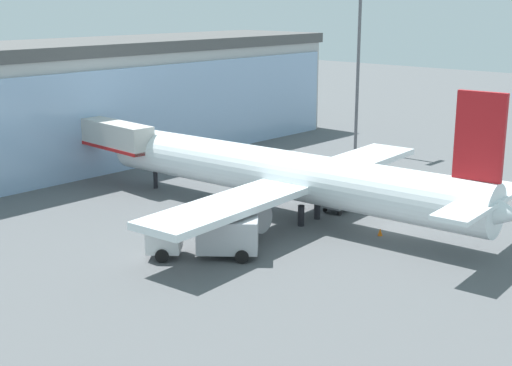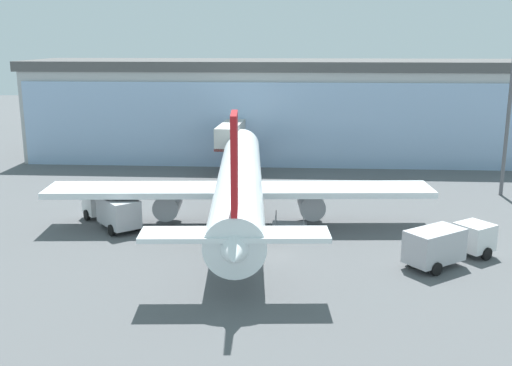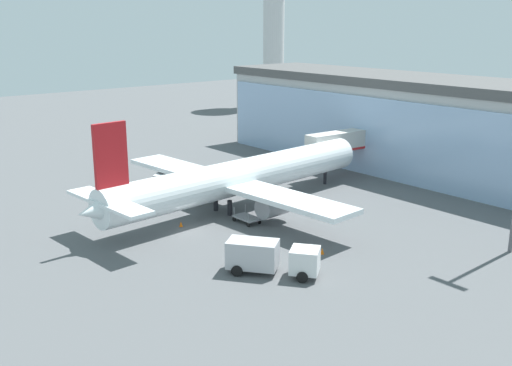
# 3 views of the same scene
# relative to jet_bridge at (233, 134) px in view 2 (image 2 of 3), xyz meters

# --- Properties ---
(ground) EXTENTS (240.00, 240.00, 0.00)m
(ground) POSITION_rel_jet_bridge_xyz_m (4.81, -27.47, -4.46)
(ground) COLOR #545659
(terminal_building) EXTENTS (63.50, 14.25, 12.45)m
(terminal_building) POSITION_rel_jet_bridge_xyz_m (4.81, 9.59, 1.77)
(terminal_building) COLOR #AEAEAE
(terminal_building) RESTS_ON ground
(jet_bridge) EXTENTS (2.88, 11.67, 5.85)m
(jet_bridge) POSITION_rel_jet_bridge_xyz_m (0.00, 0.00, 0.00)
(jet_bridge) COLOR beige
(jet_bridge) RESTS_ON ground
(airplane) EXTENTS (31.52, 37.61, 11.03)m
(airplane) POSITION_rel_jet_bridge_xyz_m (2.56, -19.56, -1.06)
(airplane) COLOR white
(airplane) RESTS_ON ground
(catering_truck) EXTENTS (6.39, 7.00, 2.65)m
(catering_truck) POSITION_rel_jet_bridge_xyz_m (-7.85, -21.27, -2.99)
(catering_truck) COLOR silver
(catering_truck) RESTS_ON ground
(fuel_truck) EXTENTS (7.16, 6.14, 2.65)m
(fuel_truck) POSITION_rel_jet_bridge_xyz_m (17.69, -28.10, -2.99)
(fuel_truck) COLOR silver
(fuel_truck) RESTS_ON ground
(baggage_cart) EXTENTS (2.80, 1.60, 1.50)m
(baggage_cart) POSITION_rel_jet_bridge_xyz_m (6.79, -21.65, -3.96)
(baggage_cart) COLOR gray
(baggage_cart) RESTS_ON ground
(safety_cone_nose) EXTENTS (0.36, 0.36, 0.55)m
(safety_cone_nose) POSITION_rel_jet_bridge_xyz_m (3.64, -27.39, -4.19)
(safety_cone_nose) COLOR orange
(safety_cone_nose) RESTS_ON ground
(safety_cone_wingtip) EXTENTS (0.36, 0.36, 0.55)m
(safety_cone_wingtip) POSITION_rel_jet_bridge_xyz_m (17.47, -21.86, -4.19)
(safety_cone_wingtip) COLOR orange
(safety_cone_wingtip) RESTS_ON ground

